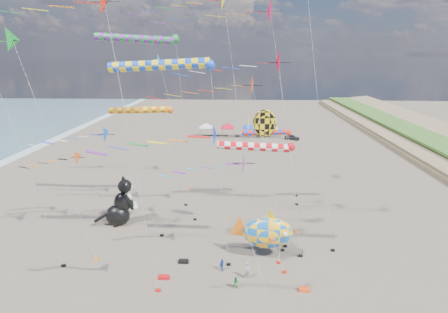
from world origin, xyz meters
The scene contains 28 objects.
delta_kite_0 centered at (5.13, 25.09, 23.12)m, with size 17.17×3.15×24.93m.
delta_kite_1 centered at (2.07, 7.56, 9.57)m, with size 9.72×2.01×10.89m.
delta_kite_2 centered at (-16.09, 15.34, 7.57)m, with size 9.15×1.70×8.81m.
delta_kite_3 centered at (4.75, 14.99, 17.50)m, with size 12.05×2.48×19.03m.
delta_kite_4 centered at (-9.69, 27.23, 17.38)m, with size 10.48×2.12×18.74m.
delta_kite_5 centered at (-17.06, 8.74, 19.22)m, with size 12.50×2.06×20.61m.
delta_kite_6 centered at (-1.22, -0.32, 13.56)m, with size 11.82×1.61×14.83m.
delta_kite_7 centered at (-0.89, 15.06, 22.91)m, with size 11.89×2.28×24.37m.
delta_kite_8 centered at (1.66, 11.92, 15.55)m, with size 12.08×1.97×16.92m.
delta_kite_9 centered at (-8.90, 4.59, 21.64)m, with size 13.22×2.34×23.15m.
delta_kite_10 centered at (-11.26, 13.47, 10.76)m, with size 11.16×1.91×12.08m.
windsock_0 centered at (-8.33, 17.34, 19.89)m, with size 9.89×0.83×20.38m.
windsock_1 centered at (-9.54, 21.34, 12.10)m, with size 8.94×0.82×12.56m.
windsock_2 centered at (5.31, 22.18, 9.37)m, with size 7.30×0.72×9.79m.
windsock_3 centered at (3.55, 10.21, 10.69)m, with size 8.06×0.77×11.14m.
windsock_4 centered at (-3.96, 8.47, 17.59)m, with size 9.57×0.84×18.08m.
angelfish_kite centered at (4.02, 13.13, 12.13)m, with size 3.74×3.02×13.55m.
cat_inflatable centered at (-11.43, 16.09, 2.77)m, with size 4.10×2.05×5.54m, color black, non-canonical shape.
fish_inflatable centered at (4.57, 10.00, 2.59)m, with size 6.25×2.79×4.95m.
person_adult centered at (2.72, 6.67, 0.75)m, with size 0.54×0.36×1.49m, color #989AA0.
child_green centered at (1.78, 5.21, 0.53)m, with size 0.52×0.40×1.06m, color #1D752F.
child_blue centered at (0.49, 7.64, 0.59)m, with size 0.69×0.29×1.17m, color #2743AF.
kite_bag_0 centered at (-4.42, 6.23, 0.15)m, with size 0.90×0.44×0.30m, color red.
kite_bag_1 centered at (6.35, 13.70, 0.15)m, with size 0.90×0.44×0.30m, color blue.
kite_bag_2 centered at (-3.11, 8.68, 0.15)m, with size 0.90×0.44×0.30m, color black.
kite_bag_3 centered at (7.31, 5.18, 0.15)m, with size 0.90×0.44×0.30m, color #F94414.
tent_row centered at (1.50, 60.00, 3.15)m, with size 19.20×4.20×3.80m.
parked_car centered at (13.60, 58.00, 0.57)m, with size 1.34×3.34×1.14m, color #26262D.
Camera 1 is at (1.96, -19.22, 18.42)m, focal length 28.00 mm.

